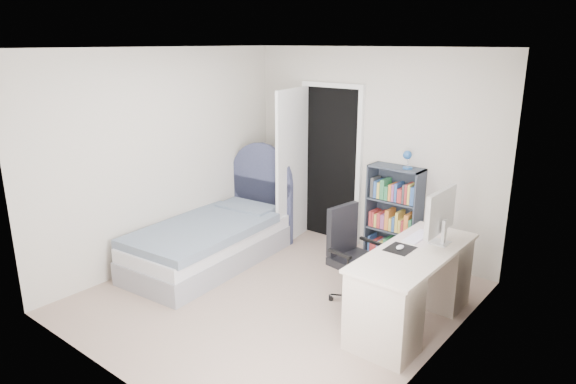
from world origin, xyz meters
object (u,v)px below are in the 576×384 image
Objects in this scene: nightstand at (268,210)px; desk at (413,284)px; office_chair at (351,251)px; floor_lamp at (296,194)px; bookcase at (394,217)px; bed at (214,238)px.

desk is at bearing -19.51° from nightstand.
desk is 1.55× the size of office_chair.
floor_lamp reaches higher than office_chair.
floor_lamp reaches higher than nightstand.
bookcase is 1.53m from desk.
office_chair reaches higher than nightstand.
desk is (0.86, -1.26, -0.12)m from bookcase.
bookcase is 1.37× the size of office_chair.
bookcase is at bearing 11.81° from nightstand.
bed is 1.44m from floor_lamp.
bookcase reaches higher than office_chair.
desk reaches higher than office_chair.
office_chair is at bearing -25.11° from nightstand.
floor_lamp reaches higher than bed.
bed is at bearing -176.56° from desk.
bookcase reaches higher than nightstand.
bed is 1.42× the size of desk.
desk reaches higher than nightstand.
desk is at bearing 3.44° from bed.
nightstand is at bearing -168.19° from bookcase.
nightstand is 0.36× the size of desk.
office_chair is (1.86, -0.87, 0.18)m from nightstand.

